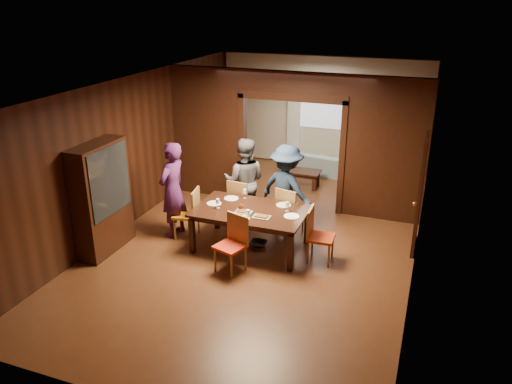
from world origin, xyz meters
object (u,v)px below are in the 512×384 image
at_px(person_purple, 173,190).
at_px(chair_left, 186,213).
at_px(person_navy, 286,189).
at_px(coffee_table, 303,179).
at_px(chair_far_r, 290,211).
at_px(chair_near, 230,245).
at_px(chair_far_l, 242,202).
at_px(person_grey, 244,181).
at_px(hutch, 102,198).
at_px(chair_right, 321,236).
at_px(sofa, 319,163).
at_px(dining_table, 251,229).

bearing_deg(person_purple, chair_left, 96.74).
xyz_separation_m(person_navy, coffee_table, (-0.31, 2.42, -0.67)).
bearing_deg(chair_far_r, chair_near, 85.79).
relative_size(person_navy, chair_far_l, 1.79).
bearing_deg(chair_far_l, person_grey, -85.73).
relative_size(person_grey, hutch, 0.88).
distance_m(chair_left, chair_far_r, 1.99).
distance_m(chair_right, chair_far_r, 1.16).
xyz_separation_m(person_navy, hutch, (-2.82, -1.86, 0.13)).
height_order(person_grey, chair_near, person_grey).
height_order(chair_right, hutch, hutch).
distance_m(person_grey, chair_near, 1.99).
xyz_separation_m(sofa, chair_far_r, (0.30, -3.59, 0.21)).
height_order(coffee_table, hutch, hutch).
bearing_deg(chair_far_r, person_grey, 1.90).
distance_m(person_navy, dining_table, 1.10).
distance_m(person_purple, person_grey, 1.46).
bearing_deg(chair_left, person_navy, 107.98).
relative_size(person_grey, dining_table, 0.88).
relative_size(sofa, dining_table, 0.94).
bearing_deg(person_purple, hutch, -35.36).
height_order(person_purple, chair_near, person_purple).
bearing_deg(hutch, chair_right, 13.81).
bearing_deg(person_navy, person_grey, 13.19).
distance_m(person_navy, chair_right, 1.37).
bearing_deg(person_grey, chair_far_l, 75.70).
bearing_deg(chair_far_l, chair_near, 111.39).
bearing_deg(chair_near, chair_left, 163.72).
relative_size(coffee_table, hutch, 0.40).
bearing_deg(hutch, dining_table, 21.38).
height_order(sofa, chair_far_l, chair_far_l).
bearing_deg(chair_near, person_navy, 95.20).
bearing_deg(sofa, dining_table, 94.09).
bearing_deg(person_navy, dining_table, 86.84).
distance_m(sofa, coffee_table, 1.08).
distance_m(chair_left, hutch, 1.56).
relative_size(person_purple, hutch, 0.92).
bearing_deg(chair_left, chair_far_r, 103.65).
distance_m(sofa, chair_far_l, 3.59).
height_order(person_purple, coffee_table, person_purple).
height_order(chair_left, hutch, hutch).
xyz_separation_m(dining_table, chair_left, (-1.31, 0.00, 0.10)).
distance_m(person_purple, person_navy, 2.15).
relative_size(chair_right, chair_far_l, 1.00).
distance_m(coffee_table, chair_far_l, 2.53).
xyz_separation_m(person_purple, chair_near, (1.54, -0.88, -0.44)).
relative_size(person_purple, chair_right, 1.90).
bearing_deg(chair_left, person_purple, -100.21).
bearing_deg(person_purple, person_navy, 121.70).
distance_m(chair_left, chair_far_l, 1.18).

